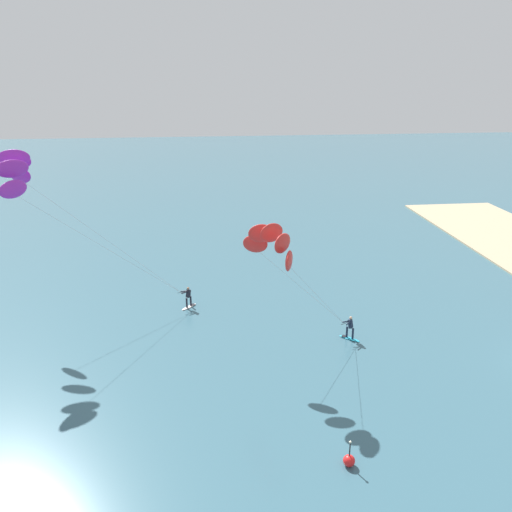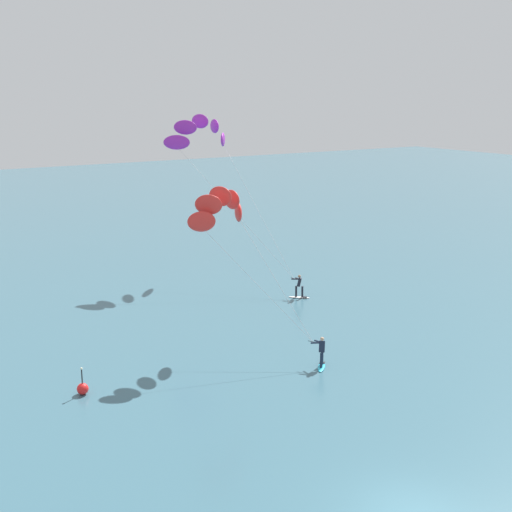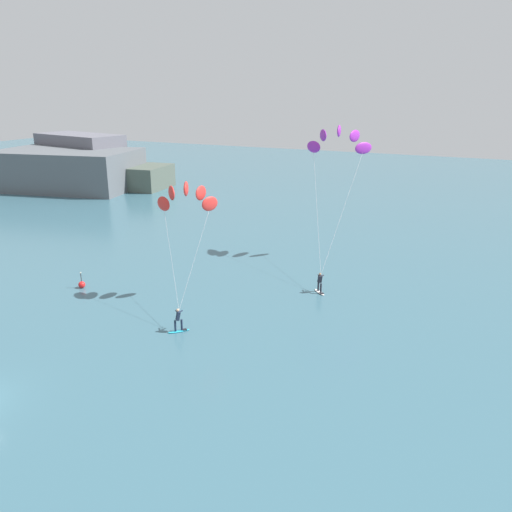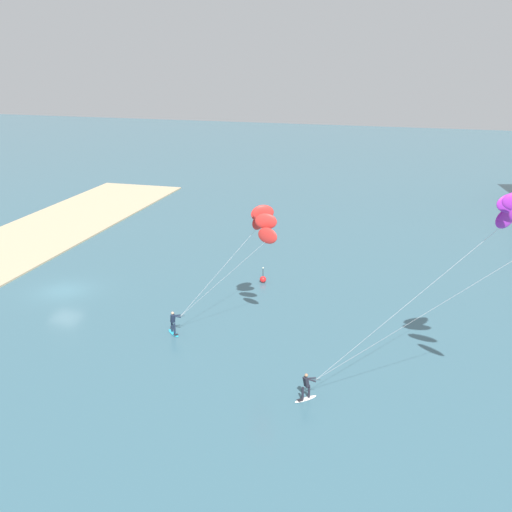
# 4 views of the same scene
# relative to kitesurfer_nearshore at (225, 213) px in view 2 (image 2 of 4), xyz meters

# --- Properties ---
(kitesurfer_nearshore) EXTENTS (5.73, 8.00, 9.12)m
(kitesurfer_nearshore) POSITION_rel_kitesurfer_nearshore_xyz_m (0.00, 0.00, 0.00)
(kitesurfer_nearshore) COLOR #23ADD1
(kitesurfer_nearshore) RESTS_ON ground
(kitesurfer_mid_water) EXTENTS (6.16, 12.56, 12.49)m
(kitesurfer_mid_water) POSITION_rel_kitesurfer_nearshore_xyz_m (6.87, 15.43, 3.14)
(kitesurfer_mid_water) COLOR white
(kitesurfer_mid_water) RESTS_ON ground
(marker_buoy) EXTENTS (0.56, 0.56, 1.38)m
(marker_buoy) POSITION_rel_kitesurfer_nearshore_xyz_m (-9.13, -2.12, -7.35)
(marker_buoy) COLOR red
(marker_buoy) RESTS_ON ground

